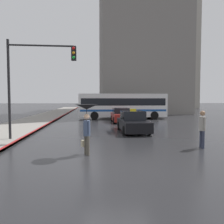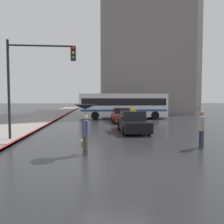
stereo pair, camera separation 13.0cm
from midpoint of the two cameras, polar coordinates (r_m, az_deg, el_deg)
name	(u,v)px [view 2 (the right image)]	position (r m, az deg, el deg)	size (l,w,h in m)	color
ground_plane	(117,166)	(7.96, 1.82, -13.84)	(300.00, 300.00, 0.00)	#262628
taxi	(133,122)	(16.12, 5.68, -2.70)	(1.91, 4.54, 1.68)	black
sedan_red	(121,116)	(23.09, 2.63, -0.94)	(1.91, 4.33, 1.48)	maroon
city_bus	(123,105)	(27.17, 3.06, 1.86)	(10.72, 2.86, 3.08)	silver
pedestrian_with_umbrella	(85,115)	(9.24, -6.61, -0.89)	(0.95, 0.95, 2.14)	#4C473D
pedestrian_man	(202,126)	(11.38, 22.66, -3.37)	(0.31, 0.46, 1.81)	#2D3347
traffic_light	(36,71)	(13.21, -19.00, 10.10)	(3.81, 0.38, 5.68)	black
building_tower_near	(142,2)	(44.01, 8.06, 26.65)	(14.60, 12.40, 39.77)	gray
building_tower_far	(173,39)	(68.14, 15.76, 17.88)	(11.89, 11.08, 39.53)	#A39E93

